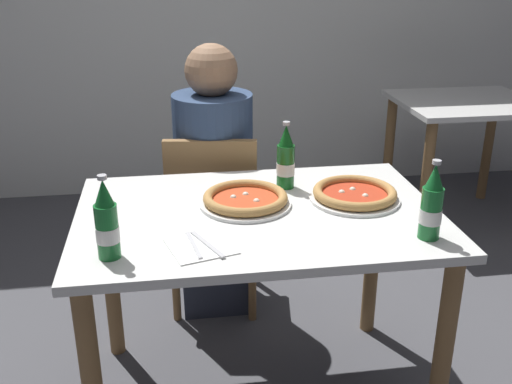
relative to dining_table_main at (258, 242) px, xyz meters
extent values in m
cube|color=silver|center=(0.00, 0.00, 0.10)|extent=(1.20, 0.80, 0.03)
cylinder|color=olive|center=(0.54, -0.34, -0.28)|extent=(0.06, 0.06, 0.72)
cylinder|color=olive|center=(-0.54, 0.34, -0.28)|extent=(0.06, 0.06, 0.72)
cylinder|color=olive|center=(0.54, 0.34, -0.28)|extent=(0.06, 0.06, 0.72)
cube|color=olive|center=(-0.09, 0.68, -0.21)|extent=(0.45, 0.45, 0.04)
cube|color=olive|center=(-0.12, 0.50, 0.01)|extent=(0.38, 0.09, 0.40)
cylinder|color=olive|center=(0.10, 0.82, -0.43)|extent=(0.04, 0.04, 0.41)
cylinder|color=olive|center=(-0.24, 0.87, -0.43)|extent=(0.04, 0.04, 0.41)
cylinder|color=olive|center=(0.05, 0.49, -0.43)|extent=(0.04, 0.04, 0.41)
cylinder|color=olive|center=(-0.29, 0.54, -0.43)|extent=(0.04, 0.04, 0.41)
cube|color=#2D3342|center=(-0.09, 0.66, -0.41)|extent=(0.32, 0.28, 0.45)
cylinder|color=#33476B|center=(-0.09, 0.66, 0.09)|extent=(0.34, 0.34, 0.55)
sphere|color=#9E7556|center=(-0.09, 0.66, 0.46)|extent=(0.22, 0.22, 0.22)
cube|color=silver|center=(1.45, 1.39, 0.10)|extent=(0.80, 0.70, 0.03)
cylinder|color=olive|center=(1.11, 1.10, -0.28)|extent=(0.06, 0.06, 0.72)
cylinder|color=olive|center=(1.11, 1.68, -0.28)|extent=(0.06, 0.06, 0.72)
cylinder|color=olive|center=(1.79, 1.68, -0.28)|extent=(0.06, 0.06, 0.72)
cylinder|color=white|center=(-0.03, 0.06, 0.12)|extent=(0.31, 0.31, 0.01)
cylinder|color=#CC4723|center=(-0.03, 0.06, 0.13)|extent=(0.22, 0.22, 0.01)
torus|color=#B78447|center=(-0.03, 0.06, 0.14)|extent=(0.29, 0.29, 0.03)
sphere|color=silver|center=(-0.07, 0.09, 0.13)|extent=(0.02, 0.02, 0.02)
sphere|color=silver|center=(0.00, 0.04, 0.13)|extent=(0.02, 0.02, 0.02)
sphere|color=silver|center=(-0.03, 0.10, 0.13)|extent=(0.02, 0.02, 0.02)
cylinder|color=white|center=(0.35, 0.05, 0.12)|extent=(0.31, 0.31, 0.01)
cylinder|color=#BC381E|center=(0.35, 0.05, 0.13)|extent=(0.23, 0.23, 0.01)
torus|color=#B78447|center=(0.35, 0.05, 0.14)|extent=(0.29, 0.29, 0.03)
sphere|color=silver|center=(0.31, 0.08, 0.13)|extent=(0.02, 0.02, 0.02)
sphere|color=silver|center=(0.38, 0.03, 0.13)|extent=(0.02, 0.02, 0.02)
sphere|color=silver|center=(0.35, 0.09, 0.13)|extent=(0.02, 0.02, 0.02)
cylinder|color=#14591E|center=(0.13, 0.20, 0.19)|extent=(0.06, 0.06, 0.16)
cone|color=#14591E|center=(0.13, 0.20, 0.31)|extent=(0.05, 0.05, 0.07)
cylinder|color=#B7B7BC|center=(0.13, 0.20, 0.36)|extent=(0.03, 0.03, 0.01)
cylinder|color=white|center=(0.13, 0.20, 0.19)|extent=(0.07, 0.07, 0.04)
cylinder|color=#196B2D|center=(-0.46, -0.25, 0.19)|extent=(0.06, 0.06, 0.16)
cone|color=#196B2D|center=(-0.46, -0.25, 0.31)|extent=(0.05, 0.05, 0.07)
cylinder|color=#B7B7BC|center=(-0.46, -0.25, 0.36)|extent=(0.03, 0.03, 0.01)
cylinder|color=white|center=(-0.46, -0.25, 0.19)|extent=(0.07, 0.07, 0.04)
cylinder|color=#196B2D|center=(0.48, -0.27, 0.19)|extent=(0.06, 0.06, 0.16)
cone|color=#196B2D|center=(0.48, -0.27, 0.31)|extent=(0.05, 0.05, 0.07)
cylinder|color=#B7B7BC|center=(0.48, -0.27, 0.36)|extent=(0.03, 0.03, 0.01)
cylinder|color=white|center=(0.48, -0.27, 0.19)|extent=(0.07, 0.07, 0.04)
cube|color=white|center=(-0.21, -0.23, 0.12)|extent=(0.22, 0.22, 0.00)
cube|color=silver|center=(-0.19, -0.23, 0.12)|extent=(0.09, 0.18, 0.00)
cube|color=silver|center=(-0.23, -0.23, 0.12)|extent=(0.04, 0.17, 0.00)
camera|label=1|loc=(-0.28, -1.79, 0.92)|focal=41.95mm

